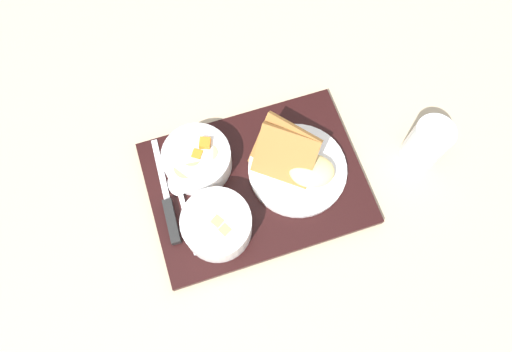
% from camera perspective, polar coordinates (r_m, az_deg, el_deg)
% --- Properties ---
extents(ground_plane, '(4.00, 4.00, 0.00)m').
position_cam_1_polar(ground_plane, '(0.86, -0.00, -1.01)').
color(ground_plane, tan).
extents(serving_tray, '(0.41, 0.31, 0.01)m').
position_cam_1_polar(serving_tray, '(0.86, -0.00, -0.86)').
color(serving_tray, black).
rests_on(serving_tray, ground_plane).
extents(bowl_salad, '(0.13, 0.13, 0.06)m').
position_cam_1_polar(bowl_salad, '(0.84, -7.37, 2.14)').
color(bowl_salad, white).
rests_on(bowl_salad, serving_tray).
extents(bowl_soup, '(0.12, 0.12, 0.06)m').
position_cam_1_polar(bowl_soup, '(0.79, -4.91, -6.05)').
color(bowl_soup, white).
rests_on(bowl_soup, serving_tray).
extents(plate_main, '(0.18, 0.18, 0.09)m').
position_cam_1_polar(plate_main, '(0.84, 5.02, 1.46)').
color(plate_main, white).
rests_on(plate_main, serving_tray).
extents(knife, '(0.02, 0.21, 0.02)m').
position_cam_1_polar(knife, '(0.84, -10.71, -4.59)').
color(knife, silver).
rests_on(knife, serving_tray).
extents(spoon, '(0.04, 0.16, 0.01)m').
position_cam_1_polar(spoon, '(0.85, -9.32, -2.61)').
color(spoon, silver).
rests_on(spoon, serving_tray).
extents(glass_water, '(0.07, 0.07, 0.10)m').
position_cam_1_polar(glass_water, '(0.90, 20.48, 3.77)').
color(glass_water, silver).
rests_on(glass_water, ground_plane).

